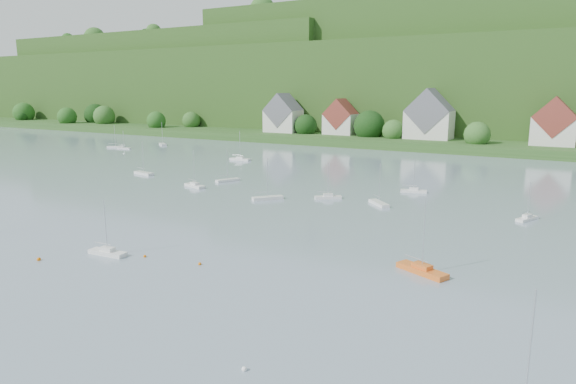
# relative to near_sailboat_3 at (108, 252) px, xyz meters

# --- Properties ---
(far_shore_strip) EXTENTS (600.00, 60.00, 3.00)m
(far_shore_strip) POSITION_rel_near_sailboat_3_xyz_m (-0.59, 154.12, 1.09)
(far_shore_strip) COLOR #284E1D
(far_shore_strip) RESTS_ON ground
(forested_ridge) EXTENTS (620.00, 181.22, 69.89)m
(forested_ridge) POSITION_rel_near_sailboat_3_xyz_m (-0.20, 222.68, 22.48)
(forested_ridge) COLOR #1C3E13
(forested_ridge) RESTS_ON ground
(village_building_0) EXTENTS (14.00, 10.40, 16.00)m
(village_building_0) POSITION_rel_near_sailboat_3_xyz_m (-55.59, 141.12, 9.10)
(village_building_0) COLOR silver
(village_building_0) RESTS_ON far_shore_strip
(village_building_1) EXTENTS (12.00, 9.36, 14.00)m
(village_building_1) POSITION_rel_near_sailboat_3_xyz_m (-30.59, 143.12, 8.34)
(village_building_1) COLOR silver
(village_building_1) RESTS_ON far_shore_strip
(village_building_2) EXTENTS (16.00, 11.44, 18.00)m
(village_building_2) POSITION_rel_near_sailboat_3_xyz_m (4.41, 142.12, 9.86)
(village_building_2) COLOR silver
(village_building_2) RESTS_ON far_shore_strip
(village_building_3) EXTENTS (13.00, 10.40, 15.50)m
(village_building_3) POSITION_rel_near_sailboat_3_xyz_m (44.41, 140.12, 9.02)
(village_building_3) COLOR silver
(village_building_3) RESTS_ON far_shore_strip
(near_sailboat_3) EXTENTS (5.41, 1.88, 7.17)m
(near_sailboat_3) POSITION_rel_near_sailboat_3_xyz_m (0.00, 0.00, 0.00)
(near_sailboat_3) COLOR white
(near_sailboat_3) RESTS_ON ground
(near_sailboat_5) EXTENTS (6.46, 4.23, 8.51)m
(near_sailboat_5) POSITION_rel_near_sailboat_3_xyz_m (36.65, 13.21, 0.04)
(near_sailboat_5) COLOR orange
(near_sailboat_5) RESTS_ON ground
(mooring_buoy_0) EXTENTS (0.49, 0.49, 0.49)m
(mooring_buoy_0) POSITION_rel_near_sailboat_3_xyz_m (-5.69, -5.68, -0.41)
(mooring_buoy_0) COLOR orange
(mooring_buoy_0) RESTS_ON ground
(mooring_buoy_2) EXTENTS (0.38, 0.38, 0.38)m
(mooring_buoy_2) POSITION_rel_near_sailboat_3_xyz_m (4.78, 1.68, -0.41)
(mooring_buoy_2) COLOR orange
(mooring_buoy_2) RESTS_ON ground
(mooring_buoy_3) EXTENTS (0.40, 0.40, 0.40)m
(mooring_buoy_3) POSITION_rel_near_sailboat_3_xyz_m (12.61, 2.87, -0.41)
(mooring_buoy_3) COLOR orange
(mooring_buoy_3) RESTS_ON ground
(mooring_buoy_4) EXTENTS (0.42, 0.42, 0.42)m
(mooring_buoy_4) POSITION_rel_near_sailboat_3_xyz_m (30.48, -13.83, -0.41)
(mooring_buoy_4) COLOR white
(mooring_buoy_4) RESTS_ON ground
(far_sailboat_cluster) EXTENTS (198.34, 69.16, 8.71)m
(far_sailboat_cluster) POSITION_rel_near_sailboat_3_xyz_m (8.10, 68.70, -0.04)
(far_sailboat_cluster) COLOR white
(far_sailboat_cluster) RESTS_ON ground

